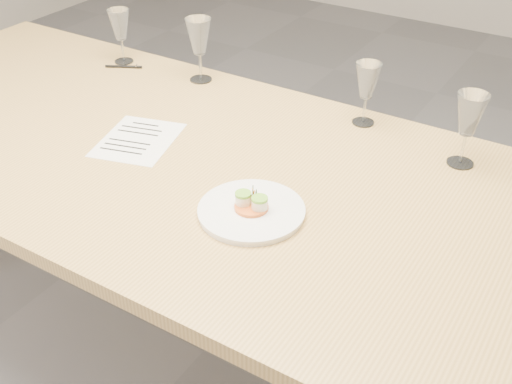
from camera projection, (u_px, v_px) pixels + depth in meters
The scene contains 9 objects.
ground at pixel (203, 351), 2.12m from camera, with size 7.00×7.00×0.00m, color slate.
dining_table at pixel (192, 177), 1.74m from camera, with size 2.40×1.00×0.75m.
dinner_plate at pixel (251, 210), 1.47m from camera, with size 0.25×0.25×0.07m.
recipe_sheet at pixel (138, 140), 1.77m from camera, with size 0.25×0.29×0.00m.
ballpoint_pen at pixel (124, 67), 2.18m from camera, with size 0.12×0.07×0.01m.
wine_glass_0 at pixel (120, 26), 2.16m from camera, with size 0.07×0.07×0.18m.
wine_glass_1 at pixel (199, 38), 2.02m from camera, with size 0.08×0.08×0.21m.
wine_glass_2 at pixel (367, 82), 1.78m from camera, with size 0.07×0.07×0.18m.
wine_glass_3 at pixel (470, 116), 1.59m from camera, with size 0.08×0.08×0.20m.
Camera 1 is at (0.92, -1.15, 1.62)m, focal length 45.00 mm.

